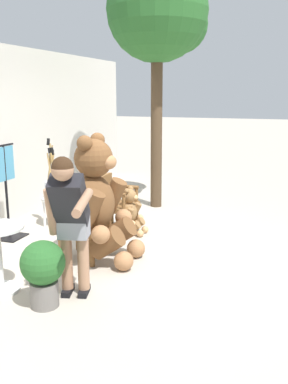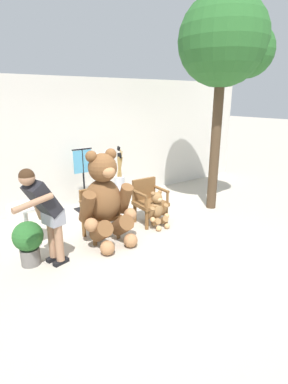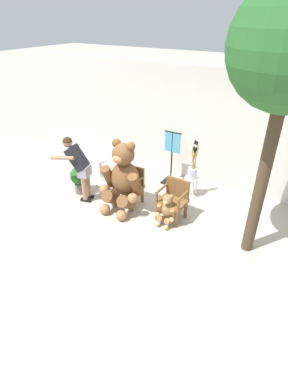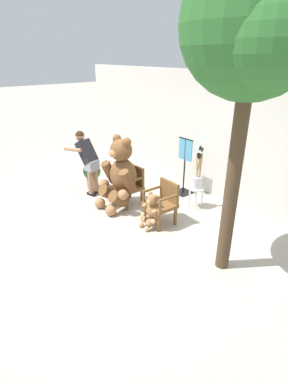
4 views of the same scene
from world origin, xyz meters
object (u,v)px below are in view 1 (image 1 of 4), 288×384
at_px(brush_bucket, 52,185).
at_px(clothing_display_stand, 6,189).
at_px(person_visitor, 70,215).
at_px(patio_tree, 161,15).
at_px(teddy_bear_large, 98,200).
at_px(wooden_chair_left, 80,223).
at_px(white_stool, 53,204).
at_px(potted_plant, 43,269).
at_px(teddy_bear_small, 131,211).
at_px(wooden_chair_right, 114,202).

distance_m(brush_bucket, clothing_display_stand, 0.77).
distance_m(person_visitor, patio_tree, 4.59).
height_order(teddy_bear_large, person_visitor, teddy_bear_large).
bearing_deg(wooden_chair_left, person_visitor, -156.20).
bearing_deg(white_stool, potted_plant, -150.95).
distance_m(wooden_chair_left, person_visitor, 1.24).
bearing_deg(teddy_bear_large, patio_tree, 1.44).
distance_m(person_visitor, potted_plant, 0.59).
bearing_deg(clothing_display_stand, patio_tree, -31.98).
bearing_deg(clothing_display_stand, teddy_bear_small, -65.32).
relative_size(white_stool, potted_plant, 0.68).
bearing_deg(white_stool, teddy_bear_large, -128.96).
bearing_deg(potted_plant, white_stool, 29.05).
height_order(wooden_chair_left, teddy_bear_large, teddy_bear_large).
relative_size(wooden_chair_left, clothing_display_stand, 0.63).
bearing_deg(wooden_chair_left, teddy_bear_small, -14.41).
bearing_deg(teddy_bear_large, teddy_bear_small, -0.69).
xyz_separation_m(patio_tree, clothing_display_stand, (-2.46, 1.54, -2.64)).
xyz_separation_m(white_stool, clothing_display_stand, (-0.70, 0.31, 0.36)).
bearing_deg(teddy_bear_small, white_stool, 91.87).
bearing_deg(patio_tree, wooden_chair_left, 176.00).
relative_size(wooden_chair_right, clothing_display_stand, 0.63).
xyz_separation_m(brush_bucket, potted_plant, (-2.33, -1.29, -0.27)).
relative_size(wooden_chair_left, potted_plant, 1.26).
height_order(teddy_bear_small, brush_bucket, brush_bucket).
bearing_deg(teddy_bear_large, person_visitor, -169.35).
relative_size(brush_bucket, potted_plant, 1.37).
bearing_deg(teddy_bear_small, teddy_bear_large, 179.31).
height_order(wooden_chair_left, wooden_chair_right, same).
relative_size(teddy_bear_large, patio_tree, 0.37).
distance_m(wooden_chair_left, teddy_bear_large, 0.41).
relative_size(white_stool, brush_bucket, 0.49).
relative_size(wooden_chair_right, white_stool, 1.87).
xyz_separation_m(patio_tree, potted_plant, (-4.09, -0.07, -2.96)).
bearing_deg(white_stool, wooden_chair_left, -135.59).
xyz_separation_m(wooden_chair_right, teddy_bear_small, (-0.00, -0.28, -0.11)).
height_order(teddy_bear_small, person_visitor, person_visitor).
xyz_separation_m(wooden_chair_left, white_stool, (1.05, 1.03, -0.11)).
bearing_deg(wooden_chair_left, wooden_chair_right, -0.00).
bearing_deg(patio_tree, clothing_display_stand, 148.02).
distance_m(brush_bucket, potted_plant, 2.68).
xyz_separation_m(teddy_bear_small, brush_bucket, (-0.04, 1.31, 0.32)).
height_order(teddy_bear_small, white_stool, teddy_bear_small).
bearing_deg(wooden_chair_right, brush_bucket, 92.36).
bearing_deg(white_stool, teddy_bear_small, -88.13).
bearing_deg(teddy_bear_large, clothing_display_stand, 77.94).
relative_size(wooden_chair_left, brush_bucket, 0.92).
height_order(teddy_bear_small, patio_tree, patio_tree).
bearing_deg(patio_tree, white_stool, 145.22).
bearing_deg(potted_plant, patio_tree, 0.98).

